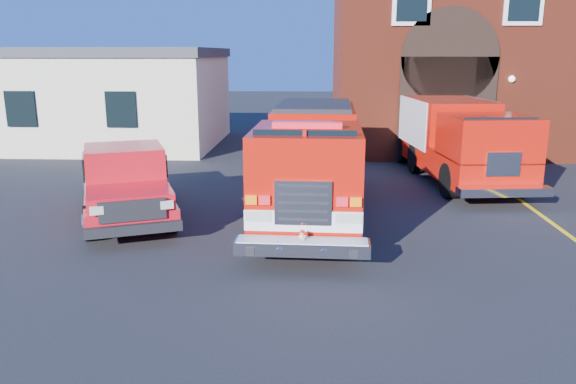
{
  "coord_description": "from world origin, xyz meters",
  "views": [
    {
      "loc": [
        0.56,
        -12.61,
        4.14
      ],
      "look_at": [
        0.0,
        -1.2,
        1.3
      ],
      "focal_mm": 35.0,
      "sensor_mm": 36.0,
      "label": 1
    }
  ],
  "objects_px": {
    "fire_engine": "(312,159)",
    "secondary_truck": "(455,137)",
    "pickup_truck": "(125,182)",
    "side_building": "(108,96)",
    "fire_station": "(503,50)"
  },
  "relations": [
    {
      "from": "side_building",
      "to": "secondary_truck",
      "type": "xyz_separation_m",
      "value": [
        14.23,
        -6.67,
        -0.79
      ]
    },
    {
      "from": "pickup_truck",
      "to": "side_building",
      "type": "bearing_deg",
      "value": 111.74
    },
    {
      "from": "side_building",
      "to": "pickup_truck",
      "type": "distance_m",
      "value": 12.63
    },
    {
      "from": "fire_station",
      "to": "secondary_truck",
      "type": "height_order",
      "value": "fire_station"
    },
    {
      "from": "fire_engine",
      "to": "secondary_truck",
      "type": "xyz_separation_m",
      "value": [
        4.76,
        4.37,
        0.0
      ]
    },
    {
      "from": "secondary_truck",
      "to": "fire_engine",
      "type": "bearing_deg",
      "value": -137.48
    },
    {
      "from": "pickup_truck",
      "to": "fire_station",
      "type": "bearing_deg",
      "value": 43.5
    },
    {
      "from": "fire_station",
      "to": "pickup_truck",
      "type": "height_order",
      "value": "fire_station"
    },
    {
      "from": "side_building",
      "to": "pickup_truck",
      "type": "relative_size",
      "value": 1.68
    },
    {
      "from": "side_building",
      "to": "fire_engine",
      "type": "relative_size",
      "value": 1.15
    },
    {
      "from": "fire_station",
      "to": "secondary_truck",
      "type": "relative_size",
      "value": 1.86
    },
    {
      "from": "fire_engine",
      "to": "secondary_truck",
      "type": "height_order",
      "value": "fire_engine"
    },
    {
      "from": "fire_station",
      "to": "secondary_truck",
      "type": "distance_m",
      "value": 8.99
    },
    {
      "from": "pickup_truck",
      "to": "secondary_truck",
      "type": "distance_m",
      "value": 10.82
    },
    {
      "from": "secondary_truck",
      "to": "side_building",
      "type": "bearing_deg",
      "value": 154.9
    }
  ]
}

